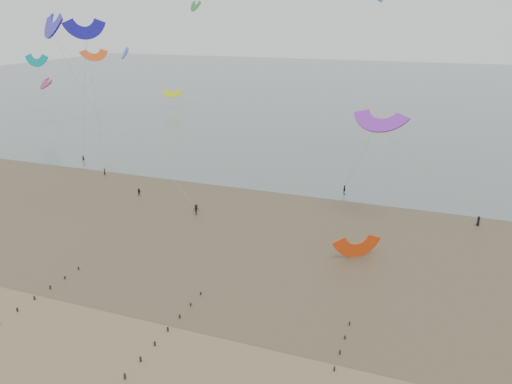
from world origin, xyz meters
TOP-DOWN VIEW (x-y plane):
  - ground at (0.00, 0.00)m, footprint 500.00×500.00m
  - sea_and_shore at (-4.08, 34.40)m, footprint 500.00×665.00m
  - kitesurfer_lead at (-36.02, 47.68)m, footprint 0.69×0.65m
  - kitesurfers at (35.37, 50.41)m, footprint 139.10×27.34m
  - grounded_kite at (19.89, 28.64)m, footprint 7.53×7.21m
  - kites_airborne at (-9.59, 90.00)m, footprint 241.08×128.87m

SIDE VIEW (x-z plane):
  - ground at x=0.00m, z-range 0.00..0.00m
  - grounded_kite at x=19.89m, z-range -1.63..1.63m
  - sea_and_shore at x=-4.08m, z-range -0.01..0.02m
  - kitesurfer_lead at x=-36.02m, z-range 0.00..1.58m
  - kitesurfers at x=35.37m, z-range -0.05..1.81m
  - kites_airborne at x=-9.59m, z-range 1.51..42.61m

